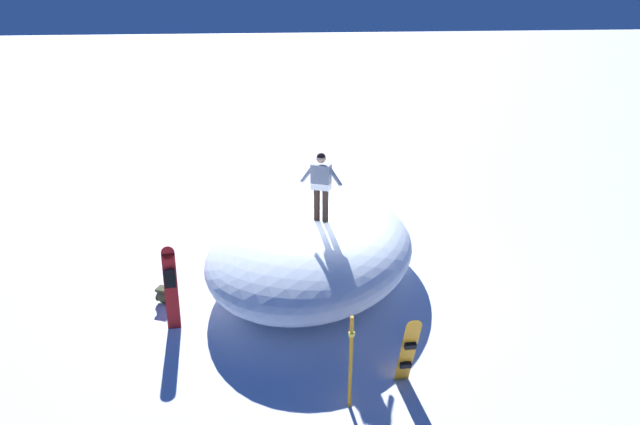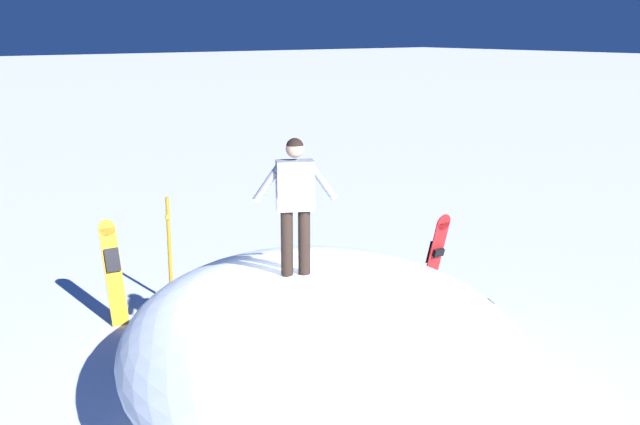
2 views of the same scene
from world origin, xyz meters
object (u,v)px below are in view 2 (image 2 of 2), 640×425
(trail_marker_pole, at_px, (169,248))
(snowboard_primary_upright, at_px, (113,270))
(backpack_near, at_px, (483,313))
(snowboarder_standing, at_px, (295,195))
(snowboard_secondary_upright, at_px, (434,263))

(trail_marker_pole, bearing_deg, snowboard_primary_upright, 10.30)
(snowboard_primary_upright, height_order, backpack_near, snowboard_primary_upright)
(snowboard_primary_upright, distance_m, backpack_near, 5.61)
(snowboarder_standing, bearing_deg, backpack_near, -176.21)
(snowboarder_standing, height_order, snowboard_primary_upright, snowboarder_standing)
(snowboard_secondary_upright, distance_m, backpack_near, 1.05)
(snowboarder_standing, relative_size, snowboard_primary_upright, 1.01)
(trail_marker_pole, bearing_deg, snowboarder_standing, 85.44)
(snowboard_secondary_upright, relative_size, backpack_near, 3.21)
(snowboarder_standing, bearing_deg, snowboard_primary_upright, -79.16)
(snowboard_primary_upright, relative_size, snowboard_secondary_upright, 0.94)
(backpack_near, relative_size, trail_marker_pole, 0.29)
(snowboard_primary_upright, bearing_deg, trail_marker_pole, -169.70)
(snowboarder_standing, distance_m, backpack_near, 4.29)
(snowboard_secondary_upright, bearing_deg, trail_marker_pole, -44.64)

